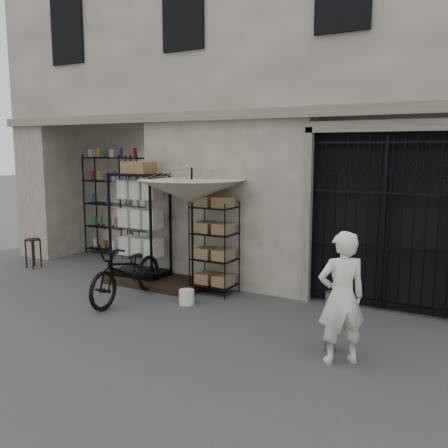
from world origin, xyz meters
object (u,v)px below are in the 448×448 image
Objects in this scene: bicycle at (128,300)px; steel_bollard at (330,322)px; white_bucket at (187,297)px; shopkeeper at (339,362)px; display_cabinet at (140,230)px; wire_rack at (214,249)px; market_umbrella at (192,185)px; wooden_stool at (33,252)px.

bicycle is 3.84m from steel_bollard.
white_bucket reaches higher than shopkeeper.
display_cabinet is 1.96m from white_bucket.
shopkeeper is (4.01, -0.67, 0.00)m from bicycle.
steel_bollard is (4.34, -1.43, -0.66)m from display_cabinet.
shopkeeper is (2.91, -1.80, -0.83)m from wire_rack.
market_umbrella is 1.40× the size of bicycle.
white_bucket is 0.13× the size of bicycle.
bicycle is (-0.70, -1.01, -2.00)m from market_umbrella.
display_cabinet is at bearing 161.77° from steel_bollard.
white_bucket is (0.33, -0.69, -1.87)m from market_umbrella.
wire_rack is (1.64, 0.11, -0.22)m from display_cabinet.
display_cabinet is at bearing 3.98° from wooden_stool.
bicycle is 4.06m from shopkeeper.
wire_rack reaches higher than bicycle.
wire_rack is at bearing -70.59° from shopkeeper.
market_umbrella is 2.34m from bicycle.
wire_rack is 1.02× the size of shopkeeper.
steel_bollard reaches higher than white_bucket.
white_bucket is 4.50m from wooden_stool.
shopkeeper is (7.45, -1.49, -0.35)m from wooden_stool.
market_umbrella is 4.21m from shopkeeper.
display_cabinet is 4.97m from shopkeeper.
display_cabinet is 8.37× the size of white_bucket.
wooden_stool is 0.81× the size of steel_bollard.
wire_rack is 3.14m from steel_bollard.
wooden_stool is 7.60m from shopkeeper.
display_cabinet is 1.56m from bicycle.
steel_bollard is at bearing -10.75° from bicycle.
market_umbrella is 3.76m from steel_bollard.
bicycle reaches higher than wooden_stool.
wooden_stool is (-2.90, -0.20, -0.71)m from display_cabinet.
display_cabinet is 0.79× the size of market_umbrella.
bicycle is (-1.03, -0.32, -0.13)m from white_bucket.
wire_rack is 0.86× the size of bicycle.
display_cabinet reaches higher than wire_rack.
wire_rack is 3.52m from shopkeeper.
market_umbrella reaches higher than shopkeeper.
shopkeeper is (0.21, -0.26, -0.40)m from steel_bollard.
white_bucket is 0.40× the size of wooden_stool.
steel_bollard is at bearing -24.59° from market_umbrella.
market_umbrella is 2.02m from white_bucket.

